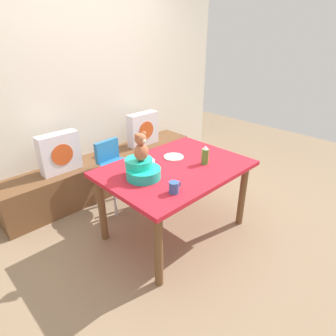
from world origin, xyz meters
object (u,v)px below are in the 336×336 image
Objects in this scene: dining_table at (175,176)px; infant_seat_teal at (142,170)px; book_stack at (107,152)px; highchair at (115,166)px; dinner_plate_near at (174,157)px; dinner_plate_far at (145,161)px; ketchup_bottle at (205,155)px; pillow_floral_right at (143,129)px; pillow_floral_left at (59,153)px; teddy_bear at (141,147)px; coffee_mug at (174,187)px.

infant_seat_teal is at bearing 171.30° from dining_table.
book_stack is 0.47m from highchair.
dinner_plate_far is at bearing 156.04° from dinner_plate_near.
pillow_floral_right is at bearing 74.90° from ketchup_bottle.
infant_seat_teal reaches higher than dinner_plate_near.
infant_seat_teal is (0.22, -1.17, 0.13)m from pillow_floral_left.
pillow_floral_right reaches higher than dinner_plate_far.
ketchup_bottle is (0.61, -0.20, -0.19)m from teddy_bear.
pillow_floral_right is at bearing 50.06° from teddy_bear.
dinner_plate_near is (-0.11, 0.31, -0.08)m from ketchup_bottle.
teddy_bear is at bearing 171.38° from dining_table.
coffee_mug is at bearing -81.65° from pillow_floral_left.
highchair is (-0.18, -0.44, 0.02)m from book_stack.
pillow_floral_left is at bearing 180.00° from pillow_floral_right.
pillow_floral_right is 2.20× the size of book_stack.
dining_table is 5.46× the size of teddy_bear.
highchair is 0.57m from dinner_plate_far.
highchair is 1.18m from coffee_mug.
infant_seat_teal is 0.38m from coffee_mug.
dinner_plate_near is (0.28, -0.64, 0.22)m from highchair.
teddy_bear is (-0.98, -1.17, 0.34)m from pillow_floral_right.
pillow_floral_right is 1.17m from dinner_plate_near.
coffee_mug is (0.23, -1.54, 0.11)m from pillow_floral_left.
dinner_plate_near reaches higher than book_stack.
pillow_floral_left is at bearing 120.97° from ketchup_bottle.
pillow_floral_left reaches higher than coffee_mug.
dining_table is at bearing -116.83° from pillow_floral_right.
pillow_floral_right is 1.53m from infant_seat_teal.
ketchup_bottle is 0.92× the size of dinner_plate_near.
coffee_mug reaches higher than book_stack.
book_stack is at bearing 95.24° from dinner_plate_near.
pillow_floral_left reaches higher than dinner_plate_near.
highchair reaches higher than dining_table.
book_stack is at bearing 71.44° from infant_seat_teal.
dinner_plate_far is (-0.28, 0.12, 0.00)m from dinner_plate_near.
infant_seat_teal is at bearing 91.77° from coffee_mug.
highchair is 3.95× the size of dinner_plate_near.
highchair is at bearing -112.71° from book_stack.
teddy_bear is 0.44m from coffee_mug.
pillow_floral_left is 1.19m from infant_seat_teal.
dinner_plate_far is (-0.76, -0.94, 0.07)m from pillow_floral_right.
infant_seat_teal is (-0.22, -0.75, 0.29)m from highchair.
highchair is 0.74m from dinner_plate_near.
book_stack is 1.44m from ketchup_bottle.
highchair is 1.08m from ketchup_bottle.
pillow_floral_right is 1.76× the size of teddy_bear.
teddy_bear reaches higher than dinner_plate_near.
teddy_bear is at bearing -90.00° from infant_seat_teal.
coffee_mug is at bearing -88.23° from infant_seat_teal.
highchair is 0.93m from teddy_bear.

